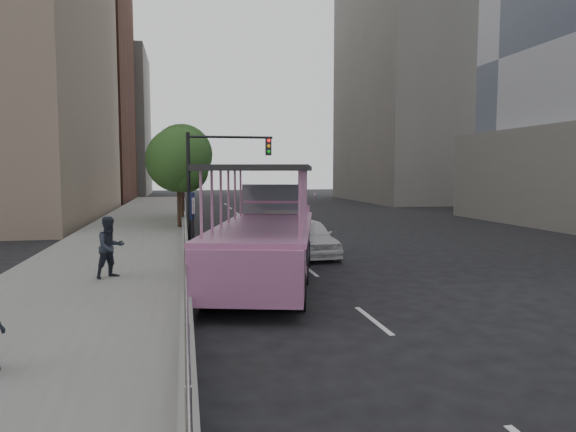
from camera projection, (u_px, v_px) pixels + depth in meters
name	position (u px, v px, depth m)	size (l,w,h in m)	color
ground	(309.00, 301.00, 13.29)	(160.00, 160.00, 0.00)	black
sidewalk	(122.00, 246.00, 21.90)	(5.50, 80.00, 0.30)	gray
kerb_wall	(186.00, 272.00, 14.58)	(0.24, 30.00, 0.36)	gray
guardrail	(185.00, 249.00, 14.52)	(0.07, 22.00, 0.71)	#A6A7AB
duck_boat	(269.00, 236.00, 16.34)	(5.11, 10.83, 3.50)	black
car	(307.00, 237.00, 20.31)	(1.77, 4.38, 1.49)	white
pedestrian_mid	(110.00, 247.00, 14.66)	(0.86, 0.67, 1.76)	#242A35
parking_sign	(193.00, 223.00, 16.65)	(0.17, 0.59, 2.66)	black
traffic_signal	(213.00, 168.00, 24.85)	(4.20, 0.32, 5.20)	black
street_tree_near	(180.00, 162.00, 27.85)	(3.52, 3.52, 5.72)	#352518
street_tree_far	(184.00, 157.00, 33.70)	(3.97, 3.97, 6.45)	#352518
midrise_brick	(42.00, 82.00, 55.45)	(18.00, 16.00, 26.00)	brown
midrise_stone_a	(444.00, 59.00, 58.05)	(20.00, 20.00, 32.00)	slate
midrise_stone_b	(89.00, 124.00, 71.72)	(16.00, 14.00, 20.00)	slate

